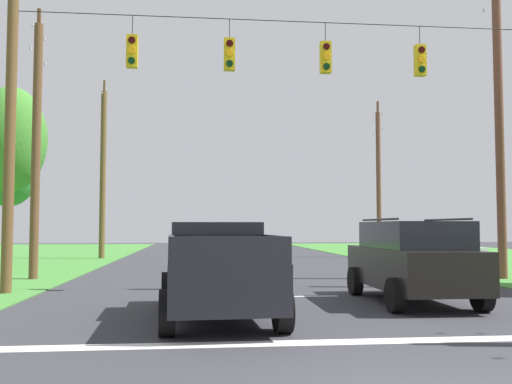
# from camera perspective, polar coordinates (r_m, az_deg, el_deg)

# --- Properties ---
(stop_bar_stripe) EXTENTS (12.94, 0.45, 0.01)m
(stop_bar_stripe) POSITION_cam_1_polar(r_m,az_deg,el_deg) (9.67, 9.58, -14.48)
(stop_bar_stripe) COLOR white
(stop_bar_stripe) RESTS_ON ground
(lane_dash_0) EXTENTS (2.50, 0.15, 0.01)m
(lane_dash_0) POSITION_cam_1_polar(r_m,az_deg,el_deg) (15.47, 3.50, -10.34)
(lane_dash_0) COLOR white
(lane_dash_0) RESTS_ON ground
(lane_dash_1) EXTENTS (2.50, 0.15, 0.01)m
(lane_dash_1) POSITION_cam_1_polar(r_m,az_deg,el_deg) (23.33, 0.23, -8.01)
(lane_dash_1) COLOR white
(lane_dash_1) RESTS_ON ground
(lane_dash_2) EXTENTS (2.50, 0.15, 0.01)m
(lane_dash_2) POSITION_cam_1_polar(r_m,az_deg,el_deg) (28.02, -0.83, -7.25)
(lane_dash_2) COLOR white
(lane_dash_2) RESTS_ON ground
(overhead_signal_span) EXTENTS (15.57, 0.31, 8.45)m
(overhead_signal_span) POSITION_cam_1_polar(r_m,az_deg,el_deg) (16.96, 2.33, 6.18)
(overhead_signal_span) COLOR brown
(overhead_signal_span) RESTS_ON ground
(pickup_truck) EXTENTS (2.48, 5.49, 1.95)m
(pickup_truck) POSITION_cam_1_polar(r_m,az_deg,el_deg) (11.92, -3.93, -7.75)
(pickup_truck) COLOR black
(pickup_truck) RESTS_ON ground
(suv_black) EXTENTS (2.26, 4.82, 2.05)m
(suv_black) POSITION_cam_1_polar(r_m,az_deg,el_deg) (14.64, 15.25, -6.46)
(suv_black) COLOR black
(suv_black) RESTS_ON ground
(distant_car_crossing_white) EXTENTS (2.27, 4.42, 1.52)m
(distant_car_crossing_white) POSITION_cam_1_polar(r_m,az_deg,el_deg) (25.91, 17.89, -5.65)
(distant_car_crossing_white) COLOR silver
(distant_car_crossing_white) RESTS_ON ground
(utility_pole_mid_right) EXTENTS (0.31, 1.85, 11.01)m
(utility_pole_mid_right) POSITION_cam_1_polar(r_m,az_deg,el_deg) (22.35, 23.07, 5.70)
(utility_pole_mid_right) COLOR brown
(utility_pole_mid_right) RESTS_ON ground
(utility_pole_far_right) EXTENTS (0.29, 1.86, 9.52)m
(utility_pole_far_right) POSITION_cam_1_polar(r_m,az_deg,el_deg) (35.59, 12.11, 1.24)
(utility_pole_far_right) COLOR brown
(utility_pole_far_right) RESTS_ON ground
(utility_pole_mid_left) EXTENTS (0.31, 1.93, 9.68)m
(utility_pole_mid_left) POSITION_cam_1_polar(r_m,az_deg,el_deg) (21.80, -21.04, 4.57)
(utility_pole_mid_left) COLOR brown
(utility_pole_mid_left) RESTS_ON ground
(utility_pole_far_left) EXTENTS (0.34, 1.76, 10.41)m
(utility_pole_far_left) POSITION_cam_1_polar(r_m,az_deg,el_deg) (34.40, -15.00, 1.92)
(utility_pole_far_left) COLOR brown
(utility_pole_far_left) RESTS_ON ground
(tree_roadside_right) EXTENTS (3.24, 3.24, 7.31)m
(tree_roadside_right) POSITION_cam_1_polar(r_m,az_deg,el_deg) (33.56, -23.38, 2.37)
(tree_roadside_right) COLOR brown
(tree_roadside_right) RESTS_ON ground
(tree_roadside_far_right) EXTENTS (3.31, 3.31, 8.50)m
(tree_roadside_far_right) POSITION_cam_1_polar(r_m,az_deg,el_deg) (29.57, -23.24, 4.83)
(tree_roadside_far_right) COLOR brown
(tree_roadside_far_right) RESTS_ON ground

